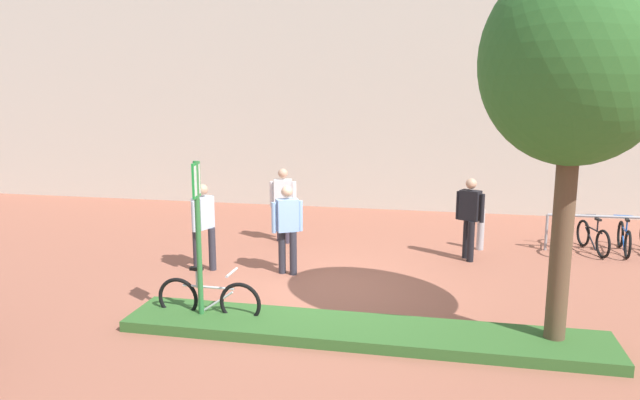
% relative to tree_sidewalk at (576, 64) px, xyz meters
% --- Properties ---
extents(ground_plane, '(60.00, 60.00, 0.00)m').
position_rel_tree_sidewalk_xyz_m(ground_plane, '(-3.51, 1.74, -3.85)').
color(ground_plane, '#9E5B47').
extents(building_facade, '(28.00, 1.20, 10.00)m').
position_rel_tree_sidewalk_xyz_m(building_facade, '(-3.51, 9.57, 1.15)').
color(building_facade, beige).
rests_on(building_facade, ground).
extents(planter_strip, '(7.00, 1.10, 0.16)m').
position_rel_tree_sidewalk_xyz_m(planter_strip, '(-2.67, -0.16, -3.77)').
color(planter_strip, '#336028').
rests_on(planter_strip, ground).
extents(tree_sidewalk, '(2.42, 2.42, 5.21)m').
position_rel_tree_sidewalk_xyz_m(tree_sidewalk, '(0.00, 0.00, 0.00)').
color(tree_sidewalk, brown).
rests_on(tree_sidewalk, ground).
extents(parking_sign_post, '(0.08, 0.36, 2.50)m').
position_rel_tree_sidewalk_xyz_m(parking_sign_post, '(-5.11, -0.16, -2.21)').
color(parking_sign_post, '#2D7238').
rests_on(parking_sign_post, ground).
extents(bike_at_sign, '(1.68, 0.42, 0.86)m').
position_rel_tree_sidewalk_xyz_m(bike_at_sign, '(-5.03, -0.05, -3.50)').
color(bike_at_sign, black).
rests_on(bike_at_sign, ground).
extents(bike_rack_cluster, '(2.66, 1.60, 0.83)m').
position_rel_tree_sidewalk_xyz_m(bike_rack_cluster, '(1.99, 5.35, -3.50)').
color(bike_rack_cluster, '#99999E').
rests_on(bike_rack_cluster, ground).
extents(bollard_steel, '(0.16, 0.16, 0.90)m').
position_rel_tree_sidewalk_xyz_m(bollard_steel, '(-0.72, 5.02, -3.40)').
color(bollard_steel, '#ADADB2').
rests_on(bollard_steel, ground).
extents(person_shirt_blue, '(0.54, 0.41, 1.72)m').
position_rel_tree_sidewalk_xyz_m(person_shirt_blue, '(-4.45, 2.47, -2.86)').
color(person_shirt_blue, '#2D2D38').
rests_on(person_shirt_blue, ground).
extents(person_shirt_white, '(0.42, 0.58, 1.72)m').
position_rel_tree_sidewalk_xyz_m(person_shirt_white, '(-6.10, 2.37, -2.86)').
color(person_shirt_white, '#2D2D38').
rests_on(person_shirt_white, ground).
extents(person_casual_tan, '(0.60, 0.31, 1.72)m').
position_rel_tree_sidewalk_xyz_m(person_casual_tan, '(-5.15, 4.77, -2.86)').
color(person_casual_tan, '#383342').
rests_on(person_casual_tan, ground).
extents(person_suited_dark, '(0.56, 0.39, 1.72)m').
position_rel_tree_sidewalk_xyz_m(person_suited_dark, '(-1.01, 4.15, -2.86)').
color(person_suited_dark, black).
rests_on(person_suited_dark, ground).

